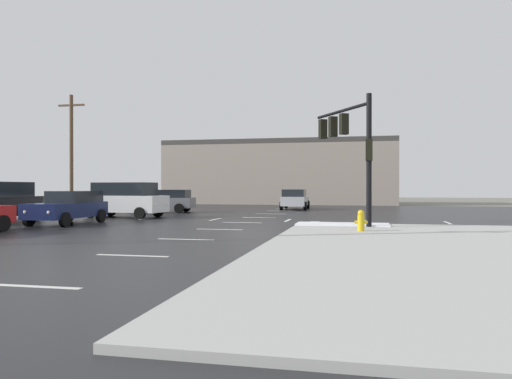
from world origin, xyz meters
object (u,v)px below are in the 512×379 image
at_px(suv_white, 125,199).
at_px(fire_hydrant, 361,220).
at_px(sedan_tan, 125,200).
at_px(sedan_silver, 295,199).
at_px(traffic_signal_mast, 350,138).
at_px(sedan_navy, 69,207).
at_px(sedan_grey, 164,200).
at_px(utility_pole_far, 71,150).

bearing_deg(suv_white, fire_hydrant, -22.11).
height_order(sedan_tan, sedan_silver, same).
distance_m(traffic_signal_mast, suv_white, 13.84).
relative_size(fire_hydrant, sedan_silver, 0.17).
bearing_deg(fire_hydrant, suv_white, 151.23).
relative_size(traffic_signal_mast, sedan_navy, 1.22).
relative_size(sedan_tan, suv_white, 0.93).
distance_m(sedan_grey, suv_white, 5.74).
distance_m(fire_hydrant, sedan_tan, 22.61).
relative_size(sedan_tan, sedan_grey, 1.00).
bearing_deg(sedan_navy, sedan_grey, 178.47).
distance_m(fire_hydrant, suv_white, 15.32).
height_order(sedan_grey, suv_white, suv_white).
xyz_separation_m(suv_white, sedan_navy, (-0.26, -5.14, -0.24)).
distance_m(fire_hydrant, utility_pole_far, 27.20).
relative_size(sedan_grey, utility_pole_far, 0.52).
relative_size(suv_white, utility_pole_far, 0.56).
bearing_deg(suv_white, sedan_silver, 61.56).
height_order(fire_hydrant, sedan_silver, sedan_silver).
height_order(sedan_tan, suv_white, suv_white).
bearing_deg(fire_hydrant, sedan_tan, 139.37).
relative_size(traffic_signal_mast, utility_pole_far, 0.62).
xyz_separation_m(sedan_grey, suv_white, (-0.02, -5.74, 0.24)).
height_order(sedan_tan, utility_pole_far, utility_pole_far).
xyz_separation_m(sedan_tan, suv_white, (3.73, -7.35, 0.24)).
bearing_deg(sedan_grey, traffic_signal_mast, 137.85).
height_order(sedan_tan, sedan_grey, same).
height_order(sedan_silver, utility_pole_far, utility_pole_far).
distance_m(fire_hydrant, sedan_grey, 18.75).
xyz_separation_m(sedan_tan, sedan_silver, (12.11, 4.57, 0.00)).
bearing_deg(traffic_signal_mast, sedan_tan, 24.15).
relative_size(sedan_grey, sedan_silver, 1.02).
xyz_separation_m(sedan_tan, sedan_navy, (3.47, -12.49, 0.00)).
height_order(traffic_signal_mast, sedan_grey, traffic_signal_mast).
distance_m(fire_hydrant, sedan_silver, 19.94).
distance_m(sedan_tan, sedan_grey, 4.08).
height_order(suv_white, sedan_navy, suv_white).
relative_size(traffic_signal_mast, sedan_silver, 1.21).
distance_m(sedan_navy, utility_pole_far, 16.06).
bearing_deg(sedan_silver, sedan_tan, 108.95).
distance_m(sedan_tan, utility_pole_far, 6.23).
relative_size(sedan_grey, sedan_navy, 1.03).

